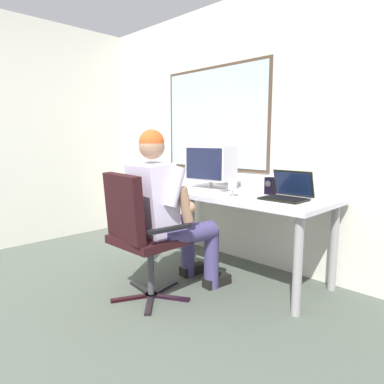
# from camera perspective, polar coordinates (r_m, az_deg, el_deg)

# --- Properties ---
(wall_rear) EXTENTS (4.47, 0.08, 2.53)m
(wall_rear) POSITION_cam_1_polar(r_m,az_deg,el_deg) (3.41, 10.10, 9.76)
(wall_rear) COLOR silver
(wall_rear) RESTS_ON ground
(desk) EXTENTS (1.73, 0.72, 0.74)m
(desk) POSITION_cam_1_polar(r_m,az_deg,el_deg) (3.07, 6.62, -1.69)
(desk) COLOR gray
(desk) RESTS_ON ground
(office_chair) EXTENTS (0.61, 0.60, 0.96)m
(office_chair) POSITION_cam_1_polar(r_m,az_deg,el_deg) (2.58, -8.78, -5.88)
(office_chair) COLOR black
(office_chair) RESTS_ON ground
(person_seated) EXTENTS (0.56, 0.81, 1.27)m
(person_seated) POSITION_cam_1_polar(r_m,az_deg,el_deg) (2.69, -4.05, -2.78)
(person_seated) COLOR #433C6C
(person_seated) RESTS_ON ground
(crt_monitor) EXTENTS (0.45, 0.28, 0.40)m
(crt_monitor) POSITION_cam_1_polar(r_m,az_deg,el_deg) (3.19, 3.11, 4.59)
(crt_monitor) COLOR beige
(crt_monitor) RESTS_ON desk
(laptop) EXTENTS (0.33, 0.29, 0.22)m
(laptop) POSITION_cam_1_polar(r_m,az_deg,el_deg) (2.78, 15.45, 0.04)
(laptop) COLOR black
(laptop) RESTS_ON desk
(wine_glass) EXTENTS (0.08, 0.08, 0.14)m
(wine_glass) POSITION_cam_1_polar(r_m,az_deg,el_deg) (2.81, 6.66, 1.08)
(wine_glass) COLOR silver
(wine_glass) RESTS_ON desk
(desk_speaker) EXTENTS (0.08, 0.09, 0.14)m
(desk_speaker) POSITION_cam_1_polar(r_m,az_deg,el_deg) (3.01, 12.70, 1.02)
(desk_speaker) COLOR black
(desk_speaker) RESTS_ON desk
(cd_case) EXTENTS (0.17, 0.16, 0.01)m
(cd_case) POSITION_cam_1_polar(r_m,az_deg,el_deg) (3.39, -3.57, 0.90)
(cd_case) COLOR #21322E
(cd_case) RESTS_ON desk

